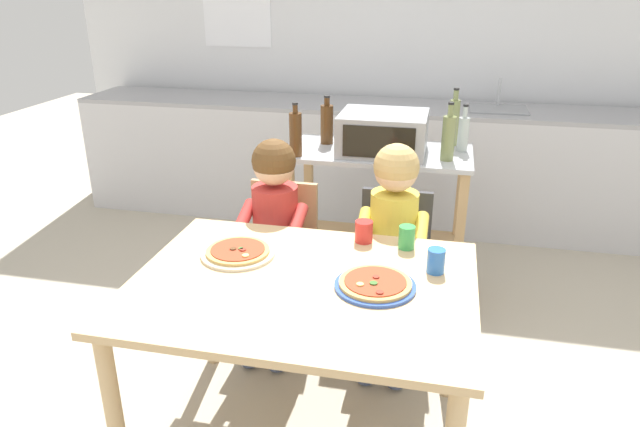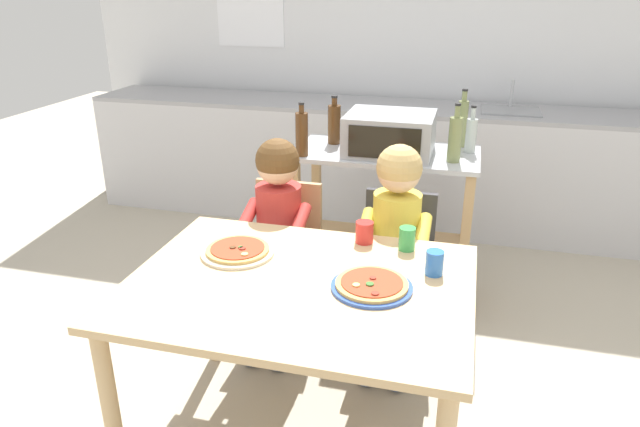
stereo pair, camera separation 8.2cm
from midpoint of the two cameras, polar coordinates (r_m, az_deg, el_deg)
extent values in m
plane|color=#B7AD99|center=(3.43, 2.31, -8.72)|extent=(11.15, 11.15, 0.00)
cube|color=silver|center=(4.68, 6.62, 17.03)|extent=(5.19, 0.12, 2.70)
cube|color=silver|center=(4.45, 5.50, 4.79)|extent=(4.67, 0.60, 0.87)
cube|color=#9E9EA3|center=(4.34, 5.72, 10.47)|extent=(4.67, 0.60, 0.03)
cube|color=gray|center=(4.32, 16.70, 9.78)|extent=(0.40, 0.33, 0.02)
cylinder|color=#B7BABF|center=(4.42, 16.77, 11.39)|extent=(0.02, 0.02, 0.20)
cube|color=#B7BABF|center=(3.24, 5.22, 6.01)|extent=(1.01, 0.53, 0.02)
cube|color=tan|center=(3.44, 4.90, -2.92)|extent=(0.93, 0.49, 0.02)
cube|color=tan|center=(3.28, -3.68, -1.92)|extent=(0.05, 0.05, 0.85)
cube|color=tan|center=(3.16, 12.78, -3.39)|extent=(0.05, 0.05, 0.85)
cube|color=tan|center=(3.68, -1.75, 0.87)|extent=(0.05, 0.05, 0.85)
cube|color=tan|center=(3.58, 12.88, -0.34)|extent=(0.05, 0.05, 0.85)
cube|color=#999BA0|center=(3.18, 5.53, 7.95)|extent=(0.47, 0.40, 0.22)
cube|color=black|center=(2.99, 5.02, 7.02)|extent=(0.37, 0.01, 0.17)
cylinder|color=black|center=(2.99, 8.09, 5.57)|extent=(0.02, 0.01, 0.02)
cylinder|color=olive|center=(3.38, 12.40, 8.76)|extent=(0.06, 0.06, 0.26)
cylinder|color=olive|center=(3.35, 12.62, 11.36)|extent=(0.03, 0.03, 0.06)
cylinder|color=black|center=(3.35, 12.67, 11.93)|extent=(0.03, 0.03, 0.01)
cylinder|color=olive|center=(3.08, 11.83, 7.27)|extent=(0.07, 0.07, 0.23)
cylinder|color=olive|center=(3.05, 12.05, 9.93)|extent=(0.03, 0.03, 0.06)
cylinder|color=black|center=(3.04, 12.10, 10.60)|extent=(0.03, 0.03, 0.01)
cylinder|color=#ADB7B2|center=(3.28, 13.29, 7.60)|extent=(0.06, 0.06, 0.19)
cylinder|color=#ADB7B2|center=(3.25, 13.48, 9.73)|extent=(0.03, 0.03, 0.06)
cylinder|color=black|center=(3.24, 13.54, 10.36)|extent=(0.03, 0.03, 0.01)
cylinder|color=#4C2D14|center=(3.35, -0.03, 8.79)|extent=(0.07, 0.07, 0.22)
cylinder|color=#4C2D14|center=(3.32, -0.03, 11.02)|extent=(0.03, 0.03, 0.04)
cylinder|color=black|center=(3.31, -0.03, 11.50)|extent=(0.03, 0.03, 0.01)
cylinder|color=#4C2D14|center=(3.10, -3.20, 7.78)|extent=(0.07, 0.07, 0.23)
cylinder|color=#4C2D14|center=(3.07, -3.25, 10.29)|extent=(0.03, 0.03, 0.04)
cylinder|color=black|center=(3.06, -3.26, 10.80)|extent=(0.03, 0.03, 0.01)
cube|color=tan|center=(2.13, -2.89, -7.13)|extent=(1.25, 0.95, 0.03)
cylinder|color=tan|center=(2.24, -20.69, -18.52)|extent=(0.06, 0.06, 0.71)
cylinder|color=tan|center=(2.83, -11.75, -8.24)|extent=(0.06, 0.06, 0.71)
cylinder|color=tan|center=(2.61, 12.10, -11.00)|extent=(0.06, 0.06, 0.71)
cube|color=tan|center=(2.91, -5.09, -4.96)|extent=(0.36, 0.36, 0.04)
cube|color=tan|center=(2.97, -4.29, -0.32)|extent=(0.34, 0.03, 0.38)
cylinder|color=tan|center=(2.85, -2.93, -10.56)|extent=(0.03, 0.03, 0.42)
cylinder|color=tan|center=(2.94, -8.66, -9.76)|extent=(0.03, 0.03, 0.42)
cylinder|color=tan|center=(3.10, -1.45, -7.63)|extent=(0.03, 0.03, 0.42)
cylinder|color=tan|center=(3.18, -6.74, -6.99)|extent=(0.03, 0.03, 0.42)
cube|color=#333338|center=(2.80, 6.18, -6.14)|extent=(0.36, 0.36, 0.04)
cube|color=#333338|center=(2.86, 6.72, -1.29)|extent=(0.34, 0.03, 0.38)
cylinder|color=#333338|center=(2.78, 8.75, -11.87)|extent=(0.03, 0.03, 0.42)
cylinder|color=#333338|center=(2.80, 2.51, -11.24)|extent=(0.03, 0.03, 0.42)
cylinder|color=#333338|center=(3.03, 9.20, -8.73)|extent=(0.03, 0.03, 0.42)
cylinder|color=#333338|center=(3.05, 3.53, -8.19)|extent=(0.03, 0.03, 0.42)
cube|color=#424C6B|center=(2.75, -4.59, -5.68)|extent=(0.10, 0.30, 0.10)
cylinder|color=#424C6B|center=(2.77, -5.23, -11.30)|extent=(0.08, 0.08, 0.44)
cube|color=#424C6B|center=(2.79, -7.35, -5.35)|extent=(0.10, 0.30, 0.10)
cylinder|color=#424C6B|center=(2.81, -8.01, -10.89)|extent=(0.08, 0.08, 0.44)
cylinder|color=#BC332D|center=(2.67, -3.26, -1.22)|extent=(0.06, 0.26, 0.15)
cylinder|color=#BC332D|center=(2.75, -8.48, -0.74)|extent=(0.06, 0.26, 0.15)
cylinder|color=#BC332D|center=(2.81, -5.24, -0.88)|extent=(0.22, 0.22, 0.37)
sphere|color=beige|center=(2.71, -5.46, 4.84)|extent=(0.20, 0.20, 0.20)
sphere|color=brown|center=(2.70, -5.47, 5.21)|extent=(0.21, 0.21, 0.21)
cube|color=#424C6B|center=(2.65, 7.36, -6.93)|extent=(0.10, 0.30, 0.10)
cylinder|color=#424C6B|center=(2.67, 6.81, -12.77)|extent=(0.08, 0.08, 0.44)
cube|color=#424C6B|center=(2.67, 4.35, -6.65)|extent=(0.10, 0.30, 0.10)
cylinder|color=#424C6B|center=(2.68, 3.77, -12.46)|extent=(0.08, 0.08, 0.44)
cylinder|color=yellow|center=(2.58, 9.02, -2.15)|extent=(0.06, 0.26, 0.15)
cylinder|color=yellow|center=(2.61, 3.32, -1.66)|extent=(0.06, 0.26, 0.15)
cylinder|color=yellow|center=(2.70, 6.38, -1.80)|extent=(0.22, 0.22, 0.38)
sphere|color=beige|center=(2.59, 6.66, 4.28)|extent=(0.20, 0.20, 0.20)
sphere|color=tan|center=(2.58, 6.68, 4.65)|extent=(0.21, 0.21, 0.21)
cylinder|color=beige|center=(2.34, -9.11, -3.96)|extent=(0.30, 0.30, 0.01)
cylinder|color=tan|center=(2.33, -9.13, -3.69)|extent=(0.25, 0.25, 0.01)
cylinder|color=#B23D23|center=(2.33, -9.14, -3.51)|extent=(0.22, 0.22, 0.00)
cylinder|color=maroon|center=(2.31, -8.66, -3.57)|extent=(0.03, 0.03, 0.01)
cylinder|color=#386628|center=(2.32, -8.84, -3.46)|extent=(0.02, 0.02, 0.01)
cylinder|color=#563319|center=(2.33, -9.61, -3.47)|extent=(0.03, 0.03, 0.01)
cylinder|color=#DBC666|center=(2.26, -8.41, -4.15)|extent=(0.03, 0.03, 0.01)
cylinder|color=#3356B7|center=(2.08, 4.35, -7.17)|extent=(0.29, 0.29, 0.01)
cylinder|color=tan|center=(2.08, 4.36, -6.89)|extent=(0.26, 0.26, 0.01)
cylinder|color=#B23D23|center=(2.07, 4.36, -6.69)|extent=(0.22, 0.22, 0.00)
cylinder|color=maroon|center=(2.09, 4.45, -6.29)|extent=(0.02, 0.02, 0.01)
cylinder|color=maroon|center=(2.00, 4.75, -7.80)|extent=(0.03, 0.03, 0.01)
cylinder|color=#386628|center=(2.05, 4.18, -6.90)|extent=(0.03, 0.03, 0.01)
cylinder|color=#DBC666|center=(2.04, 2.83, -7.03)|extent=(0.03, 0.03, 0.01)
cylinder|color=red|center=(2.41, 3.39, -1.80)|extent=(0.08, 0.08, 0.09)
cylinder|color=blue|center=(2.20, 10.36, -4.64)|extent=(0.07, 0.07, 0.09)
cylinder|color=green|center=(2.37, 7.60, -2.35)|extent=(0.07, 0.07, 0.10)
camera|label=1|loc=(0.04, -91.01, -0.42)|focal=32.33mm
camera|label=2|loc=(0.04, 88.99, 0.42)|focal=32.33mm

